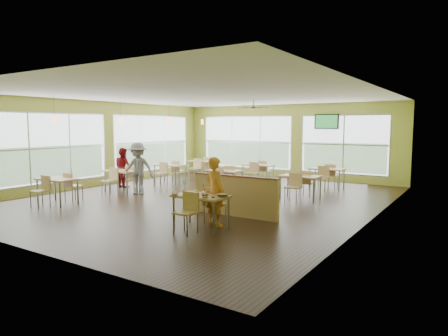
# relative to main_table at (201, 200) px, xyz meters

# --- Properties ---
(room) EXTENTS (12.00, 12.04, 3.20)m
(room) POSITION_rel_main_table_xyz_m (-2.00, 3.00, 0.97)
(room) COLOR black
(room) RESTS_ON ground
(window_bays) EXTENTS (9.24, 10.24, 2.38)m
(window_bays) POSITION_rel_main_table_xyz_m (-4.65, 6.08, 0.85)
(window_bays) COLOR white
(window_bays) RESTS_ON room
(main_table) EXTENTS (1.22, 1.52, 0.87)m
(main_table) POSITION_rel_main_table_xyz_m (0.00, 0.00, 0.00)
(main_table) COLOR tan
(main_table) RESTS_ON floor
(half_wall_divider) EXTENTS (2.40, 0.14, 1.04)m
(half_wall_divider) POSITION_rel_main_table_xyz_m (0.00, 1.45, -0.11)
(half_wall_divider) COLOR tan
(half_wall_divider) RESTS_ON floor
(dining_tables) EXTENTS (6.92, 8.72, 0.87)m
(dining_tables) POSITION_rel_main_table_xyz_m (-3.05, 4.71, -0.00)
(dining_tables) COLOR tan
(dining_tables) RESTS_ON floor
(pendant_lights) EXTENTS (0.11, 7.31, 0.86)m
(pendant_lights) POSITION_rel_main_table_xyz_m (-5.20, 3.68, 1.82)
(pendant_lights) COLOR #2D2119
(pendant_lights) RESTS_ON ceiling
(ceiling_fan) EXTENTS (1.25, 1.25, 0.29)m
(ceiling_fan) POSITION_rel_main_table_xyz_m (-2.00, 6.00, 2.32)
(ceiling_fan) COLOR #2D2119
(ceiling_fan) RESTS_ON ceiling
(tv_backwall) EXTENTS (1.00, 0.07, 0.60)m
(tv_backwall) POSITION_rel_main_table_xyz_m (-0.20, 8.90, 1.82)
(tv_backwall) COLOR black
(tv_backwall) RESTS_ON wall_back
(man_plaid) EXTENTS (0.66, 0.53, 1.58)m
(man_plaid) POSITION_rel_main_table_xyz_m (0.12, 0.38, 0.16)
(man_plaid) COLOR orange
(man_plaid) RESTS_ON floor
(patron_maroon) EXTENTS (0.83, 0.72, 1.48)m
(patron_maroon) POSITION_rel_main_table_xyz_m (-5.98, 3.29, 0.11)
(patron_maroon) COLOR maroon
(patron_maroon) RESTS_ON floor
(patron_grey) EXTENTS (1.27, 0.99, 1.73)m
(patron_grey) POSITION_rel_main_table_xyz_m (-4.42, 2.49, 0.23)
(patron_grey) COLOR slate
(patron_grey) RESTS_ON floor
(cup_blue) EXTENTS (0.10, 0.10, 0.38)m
(cup_blue) POSITION_rel_main_table_xyz_m (-0.36, -0.15, 0.19)
(cup_blue) COLOR white
(cup_blue) RESTS_ON main_table
(cup_yellow) EXTENTS (0.08, 0.08, 0.30)m
(cup_yellow) POSITION_rel_main_table_xyz_m (-0.08, -0.06, 0.18)
(cup_yellow) COLOR white
(cup_yellow) RESTS_ON main_table
(cup_red_near) EXTENTS (0.09, 0.09, 0.31)m
(cup_red_near) POSITION_rel_main_table_xyz_m (0.18, -0.13, 0.18)
(cup_red_near) COLOR white
(cup_red_near) RESTS_ON main_table
(cup_red_far) EXTENTS (0.09, 0.09, 0.33)m
(cup_red_far) POSITION_rel_main_table_xyz_m (0.25, -0.24, 0.19)
(cup_red_far) COLOR white
(cup_red_far) RESTS_ON main_table
(food_basket) EXTENTS (0.26, 0.26, 0.06)m
(food_basket) POSITION_rel_main_table_xyz_m (0.52, 0.09, 0.15)
(food_basket) COLOR black
(food_basket) RESTS_ON main_table
(ketchup_cup) EXTENTS (0.06, 0.06, 0.03)m
(ketchup_cup) POSITION_rel_main_table_xyz_m (0.43, -0.14, 0.13)
(ketchup_cup) COLOR #B21723
(ketchup_cup) RESTS_ON main_table
(wrapper_left) EXTENTS (0.16, 0.15, 0.04)m
(wrapper_left) POSITION_rel_main_table_xyz_m (-0.49, -0.30, 0.14)
(wrapper_left) COLOR #A68950
(wrapper_left) RESTS_ON main_table
(wrapper_mid) EXTENTS (0.19, 0.17, 0.05)m
(wrapper_mid) POSITION_rel_main_table_xyz_m (0.09, 0.03, 0.14)
(wrapper_mid) COLOR #A68950
(wrapper_mid) RESTS_ON main_table
(wrapper_right) EXTENTS (0.14, 0.13, 0.03)m
(wrapper_right) POSITION_rel_main_table_xyz_m (0.27, -0.22, 0.14)
(wrapper_right) COLOR #A68950
(wrapper_right) RESTS_ON main_table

